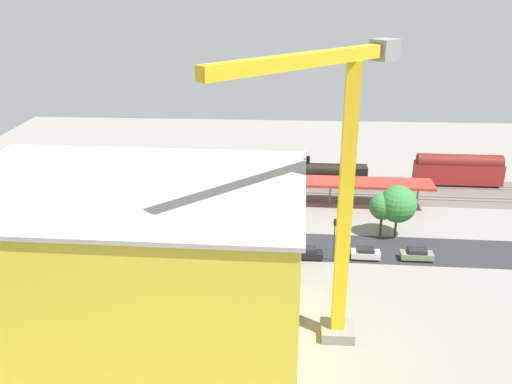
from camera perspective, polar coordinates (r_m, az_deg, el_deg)
name	(u,v)px	position (r m, az deg, el deg)	size (l,w,h in m)	color
ground_plane	(283,231)	(86.25, 2.87, -4.13)	(145.30, 145.30, 0.00)	gray
rail_bed	(284,188)	(103.94, 2.99, 0.44)	(90.81, 14.21, 0.01)	#665E54
street_asphalt	(283,246)	(81.74, 2.83, -5.65)	(90.81, 9.00, 0.01)	#2D2D33
track_rails	(284,187)	(103.88, 2.99, 0.53)	(90.78, 10.28, 0.12)	#9E9EA8
platform_canopy_near	(287,181)	(95.33, 3.29, 1.19)	(50.36, 6.66, 4.53)	#B73328
locomotive	(337,174)	(106.65, 8.45, 1.89)	(14.41, 3.45, 5.39)	black
passenger_coach	(458,169)	(110.74, 20.44, 2.23)	(16.48, 3.56, 6.31)	black
parked_car_0	(417,255)	(80.71, 16.49, -6.34)	(4.60, 1.97, 1.73)	black
parked_car_1	(365,254)	(79.21, 11.40, -6.38)	(4.17, 1.95, 1.71)	black
parked_car_2	(308,254)	(78.07, 5.48, -6.45)	(4.12, 1.79, 1.80)	black
parked_car_3	(257,252)	(78.04, 0.10, -6.36)	(4.77, 1.87, 1.75)	black
parked_car_4	(202,251)	(78.92, -5.71, -6.13)	(4.69, 1.84, 1.78)	black
parked_car_5	(154,247)	(80.99, -10.63, -5.71)	(4.42, 1.87, 1.66)	black
parked_car_6	(105,246)	(82.89, -15.54, -5.51)	(4.40, 1.77, 1.62)	black
parked_car_7	(50,246)	(85.48, -20.82, -5.30)	(4.45, 2.09, 1.67)	black
construction_building	(131,268)	(58.81, -12.93, -7.77)	(35.14, 23.95, 18.01)	yellow
construction_roof_slab	(124,186)	(55.01, -13.71, 0.64)	(35.74, 24.55, 0.40)	#B7B2A8
tower_crane	(337,184)	(53.70, 8.48, 0.88)	(17.51, 17.55, 31.82)	gray
box_truck_0	(103,248)	(80.10, -15.77, -5.69)	(8.23, 2.64, 3.60)	black
street_tree_0	(148,204)	(86.22, -11.21, -1.22)	(4.85, 4.85, 7.01)	brown
street_tree_1	(383,207)	(85.07, 13.12, -1.50)	(4.14, 4.14, 6.94)	brown
street_tree_2	(398,204)	(85.23, 14.65, -1.24)	(5.70, 5.70, 8.20)	brown
traffic_light	(334,234)	(76.29, 8.22, -4.33)	(0.50, 0.36, 6.47)	#333333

